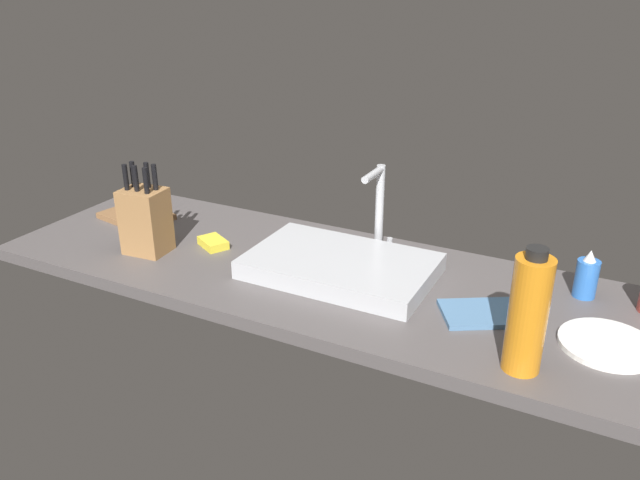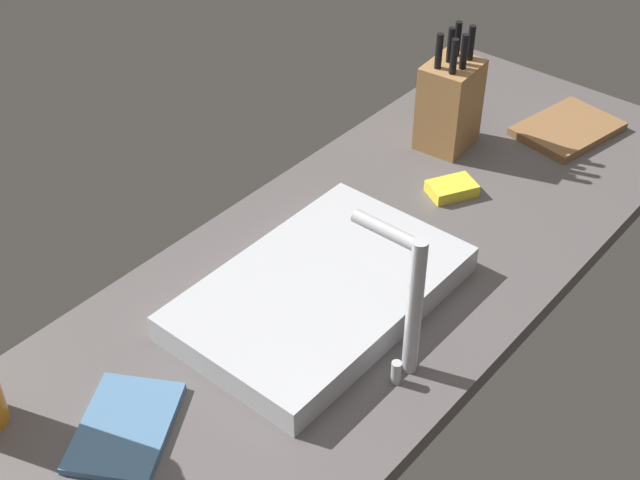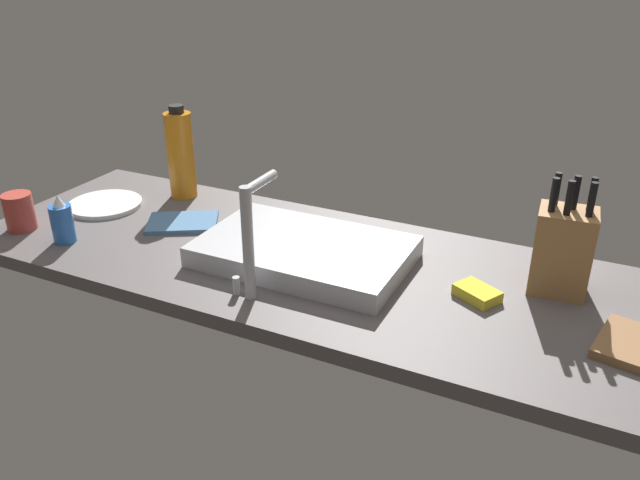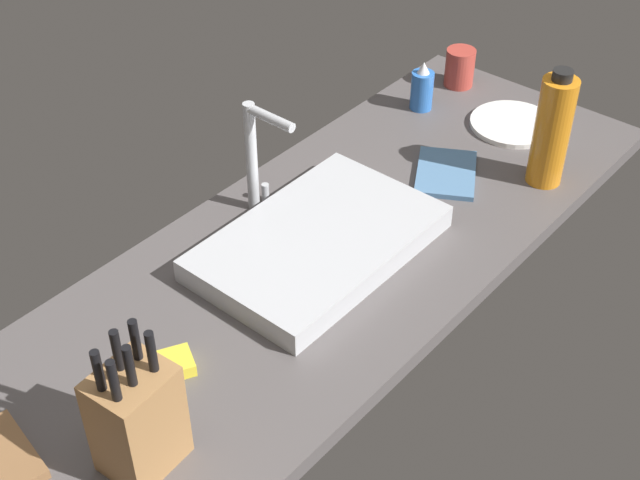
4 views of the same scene
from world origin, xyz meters
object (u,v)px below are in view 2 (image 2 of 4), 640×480
knife_block (450,103)px  dish_towel (125,427)px  dish_sponge (450,188)px  faucet (407,295)px  sink_basin (321,292)px  cutting_board (568,129)px

knife_block → dish_towel: knife_block is taller
dish_towel → knife_block: bearing=-175.5°
dish_sponge → faucet: bearing=24.4°
faucet → sink_basin: bearing=-98.4°
cutting_board → knife_block: bearing=-40.5°
faucet → dish_sponge: faucet is taller
faucet → knife_block: (-57.74, -30.24, -4.79)cm
faucet → dish_towel: 44.52cm
sink_basin → knife_block: 56.69cm
dish_sponge → sink_basin: bearing=1.5°
knife_block → dish_sponge: size_ratio=2.86×
dish_sponge → knife_block: bearing=-143.7°
cutting_board → dish_towel: size_ratio=1.20×
knife_block → cutting_board: size_ratio=1.19×
knife_block → dish_towel: size_ratio=1.43×
cutting_board → sink_basin: bearing=-4.4°
dish_towel → dish_sponge: (-78.84, 3.23, 0.60)cm
cutting_board → dish_towel: (113.91, -10.16, -0.30)cm
sink_basin → dish_sponge: 40.54cm
knife_block → cutting_board: knife_block is taller
knife_block → dish_sponge: 19.90cm
sink_basin → dish_sponge: size_ratio=5.34×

